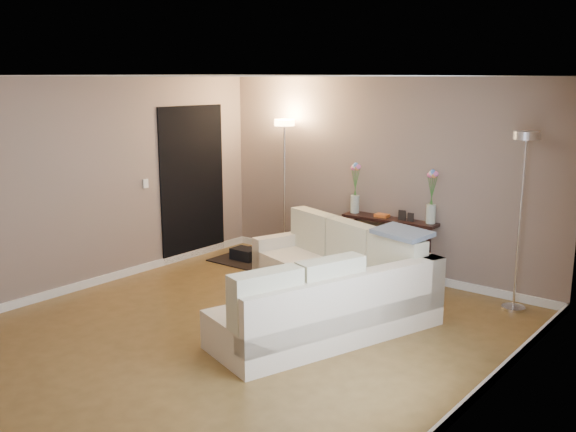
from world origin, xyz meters
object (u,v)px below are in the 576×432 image
Objects in this scene: floor_lamp_lit at (285,161)px; floor_lamp_unlit at (523,186)px; console_table at (385,243)px; sectional_sofa at (330,285)px.

floor_lamp_unlit is (3.42, -0.07, 0.01)m from floor_lamp_lit.
floor_lamp_unlit is at bearing -6.12° from console_table.
floor_lamp_lit is at bearing 141.28° from sectional_sofa.
floor_lamp_unlit reaches higher than floor_lamp_lit.
sectional_sofa is at bearing -137.97° from floor_lamp_unlit.
sectional_sofa is 1.53× the size of floor_lamp_unlit.
floor_lamp_lit is at bearing -175.63° from console_table.
console_table is 0.65× the size of floor_lamp_unlit.
floor_lamp_lit is (-1.61, -0.12, 0.97)m from console_table.
floor_lamp_unlit is (1.57, 1.41, 1.10)m from sectional_sofa.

